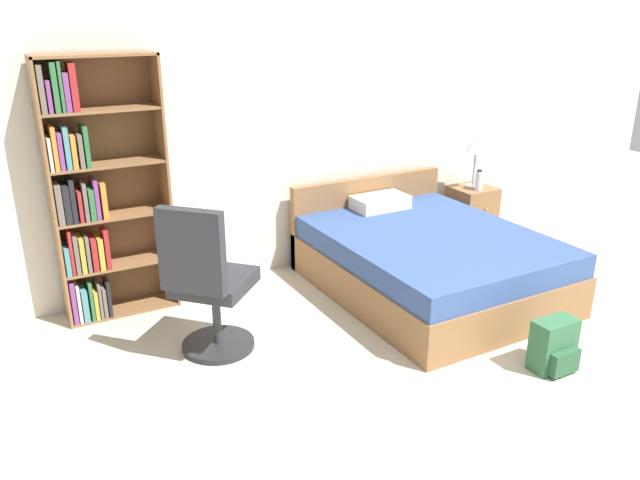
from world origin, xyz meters
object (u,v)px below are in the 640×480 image
at_px(office_chair, 208,285).
at_px(nightstand, 471,214).
at_px(bed, 425,259).
at_px(water_bottle, 479,180).
at_px(backpack_green, 554,346).
at_px(table_lamp, 476,145).
at_px(bookshelf, 94,196).

relative_size(office_chair, nightstand, 1.95).
distance_m(bed, nightstand, 1.35).
distance_m(bed, office_chair, 1.97).
height_order(nightstand, water_bottle, water_bottle).
xyz_separation_m(bed, backpack_green, (-0.03, -1.42, -0.10)).
height_order(bed, office_chair, office_chair).
distance_m(office_chair, table_lamp, 3.24).
relative_size(office_chair, table_lamp, 2.00).
distance_m(bookshelf, bed, 2.68).
xyz_separation_m(bookshelf, table_lamp, (3.58, -0.13, 0.04)).
bearing_deg(office_chair, nightstand, 15.63).
bearing_deg(bookshelf, backpack_green, -43.16).
bearing_deg(water_bottle, office_chair, -165.93).
relative_size(bed, backpack_green, 5.65).
relative_size(bed, water_bottle, 9.78).
relative_size(bookshelf, nightstand, 3.45).
relative_size(table_lamp, backpack_green, 1.56).
relative_size(bookshelf, backpack_green, 5.53).
height_order(bookshelf, nightstand, bookshelf).
xyz_separation_m(bed, table_lamp, (1.13, 0.72, 0.73)).
xyz_separation_m(bookshelf, office_chair, (0.50, -0.99, -0.44)).
bearing_deg(bed, bookshelf, 161.03).
relative_size(office_chair, backpack_green, 3.13).
height_order(office_chair, backpack_green, office_chair).
bearing_deg(bed, table_lamp, 32.32).
bearing_deg(table_lamp, bed, -147.68).
height_order(bed, water_bottle, bed).
bearing_deg(water_bottle, backpack_green, -119.38).
bearing_deg(water_bottle, table_lamp, 80.57).
bearing_deg(water_bottle, nightstand, 75.39).
distance_m(bookshelf, water_bottle, 3.58).
height_order(bookshelf, table_lamp, bookshelf).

